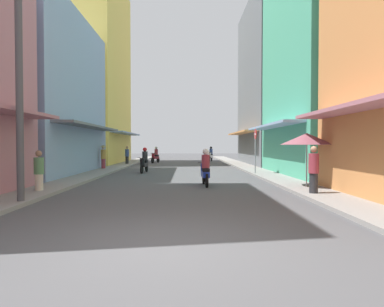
{
  "coord_description": "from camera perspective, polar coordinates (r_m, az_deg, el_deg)",
  "views": [
    {
      "loc": [
        0.38,
        -5.82,
        1.73
      ],
      "look_at": [
        0.79,
        19.57,
        1.09
      ],
      "focal_mm": 31.4,
      "sensor_mm": 36.0,
      "label": 1
    }
  ],
  "objects": [
    {
      "name": "ground_plane",
      "position": [
        22.9,
        -1.88,
        -2.88
      ],
      "size": [
        92.44,
        92.44,
        0.0
      ],
      "primitive_type": "plane",
      "color": "#4C4C4F"
    },
    {
      "name": "sidewalk_left",
      "position": [
        23.5,
        -13.97,
        -2.67
      ],
      "size": [
        1.52,
        50.02,
        0.12
      ],
      "primitive_type": "cube",
      "color": "gray",
      "rests_on": "ground"
    },
    {
      "name": "sidewalk_right",
      "position": [
        23.34,
        10.29,
        -2.68
      ],
      "size": [
        1.52,
        50.02,
        0.12
      ],
      "primitive_type": "cube",
      "color": "gray",
      "rests_on": "ground"
    },
    {
      "name": "building_left_mid",
      "position": [
        21.97,
        -25.57,
        8.92
      ],
      "size": [
        7.05,
        10.72,
        9.29
      ],
      "color": "#8CA5CC",
      "rests_on": "ground"
    },
    {
      "name": "building_left_far",
      "position": [
        33.26,
        -17.17,
        13.17
      ],
      "size": [
        7.05,
        10.7,
        17.05
      ],
      "color": "#EFD159",
      "rests_on": "ground"
    },
    {
      "name": "building_right_mid",
      "position": [
        21.26,
        22.99,
        15.99
      ],
      "size": [
        7.05,
        9.14,
        14.23
      ],
      "color": "#4CB28C",
      "rests_on": "ground"
    },
    {
      "name": "building_right_far",
      "position": [
        30.8,
        15.0,
        11.36
      ],
      "size": [
        7.05,
        10.91,
        14.12
      ],
      "color": "slate",
      "rests_on": "ground"
    },
    {
      "name": "motorbike_black",
      "position": [
        21.14,
        -8.11,
        -1.34
      ],
      "size": [
        0.55,
        1.81,
        1.58
      ],
      "color": "black",
      "rests_on": "ground"
    },
    {
      "name": "motorbike_maroon",
      "position": [
        32.73,
        -6.22,
        -0.35
      ],
      "size": [
        0.78,
        1.73,
        1.58
      ],
      "color": "black",
      "rests_on": "ground"
    },
    {
      "name": "motorbike_white",
      "position": [
        35.66,
        3.2,
        -0.2
      ],
      "size": [
        0.66,
        1.78,
        1.58
      ],
      "color": "black",
      "rests_on": "ground"
    },
    {
      "name": "motorbike_blue",
      "position": [
        14.22,
        2.26,
        -2.69
      ],
      "size": [
        0.55,
        1.81,
        1.58
      ],
      "color": "black",
      "rests_on": "ground"
    },
    {
      "name": "pedestrian_crossing",
      "position": [
        13.1,
        -24.56,
        -2.91
      ],
      "size": [
        0.34,
        0.34,
        1.54
      ],
      "color": "beige",
      "rests_on": "ground"
    },
    {
      "name": "pedestrian_far",
      "position": [
        29.49,
        -10.98,
        -0.36
      ],
      "size": [
        0.34,
        0.34,
        1.62
      ],
      "color": "#262628",
      "rests_on": "ground"
    },
    {
      "name": "pedestrian_midway",
      "position": [
        11.95,
        19.96,
        -2.86
      ],
      "size": [
        0.34,
        0.34,
        1.7
      ],
      "color": "#262628",
      "rests_on": "ground"
    },
    {
      "name": "pedestrian_foreground",
      "position": [
        23.89,
        -14.84,
        -0.39
      ],
      "size": [
        0.44,
        0.44,
        1.75
      ],
      "color": "#99333F",
      "rests_on": "ground"
    },
    {
      "name": "vendor_umbrella",
      "position": [
        13.77,
        18.92,
        2.35
      ],
      "size": [
        2.02,
        2.02,
        2.19
      ],
      "color": "#99999E",
      "rests_on": "ground"
    },
    {
      "name": "utility_pole",
      "position": [
        11.06,
        -27.31,
        13.05
      ],
      "size": [
        0.2,
        1.2,
        7.81
      ],
      "color": "#4C4C4F",
      "rests_on": "ground"
    },
    {
      "name": "street_sign_no_entry",
      "position": [
        19.48,
        10.7,
        1.39
      ],
      "size": [
        0.07,
        0.6,
        2.65
      ],
      "color": "gray",
      "rests_on": "ground"
    }
  ]
}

